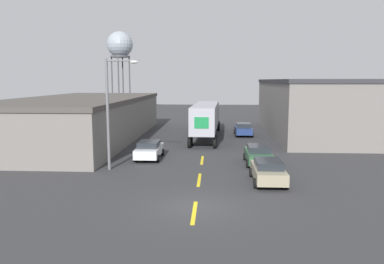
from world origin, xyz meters
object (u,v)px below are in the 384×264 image
Objects in this scene: parked_car_right_far at (243,129)px; street_lamp at (111,106)px; parked_car_right_near at (268,171)px; parked_car_right_mid at (258,154)px; parked_car_left_far at (149,149)px; semi_truck at (207,116)px; water_tower at (120,46)px.

parked_car_right_far is 0.54× the size of street_lamp.
parked_car_right_near is 5.23m from parked_car_right_mid.
parked_car_left_far is 0.54× the size of street_lamp.
parked_car_right_near is 0.54× the size of street_lamp.
parked_car_right_mid is at bearing 12.74° from street_lamp.
semi_truck is 4.75m from parked_car_right_far.
water_tower reaches higher than parked_car_right_mid.
parked_car_right_near is at bearing -90.00° from parked_car_right_far.
parked_car_right_far is 0.26× the size of water_tower.
semi_truck is at bearing 69.81° from parked_car_left_far.
semi_truck reaches higher than parked_car_left_far.
semi_truck is 3.64× the size of parked_car_right_far.
parked_car_right_mid is 0.26× the size of water_tower.
semi_truck is at bearing 102.77° from parked_car_right_near.
semi_truck is 14.15m from parked_car_right_mid.
street_lamp is at bearing -76.69° from water_tower.
parked_car_right_far is at bearing 57.31° from parked_car_left_far.
parked_car_right_near is 1.00× the size of parked_car_left_far.
water_tower is (-22.71, 33.97, 12.57)m from parked_car_right_far.
parked_car_right_near is at bearing -67.23° from water_tower.
water_tower is at bearing 114.93° from parked_car_right_mid.
parked_car_right_near and parked_car_right_mid have the same top height.
semi_truck is 3.64× the size of parked_car_left_far.
street_lamp is (-10.58, -17.28, 3.77)m from parked_car_right_far.
semi_truck is at bearing -62.46° from water_tower.
parked_car_right_near is at bearing -75.01° from semi_truck.
parked_car_right_far is 20.12m from parked_car_right_near.
parked_car_right_near is 1.00× the size of parked_car_right_mid.
parked_car_right_mid is (4.23, -13.41, -1.59)m from semi_truck.
semi_truck is at bearing -160.69° from parked_car_right_far.
water_tower reaches higher than parked_car_right_near.
parked_car_right_far is at bearing 21.53° from semi_truck.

